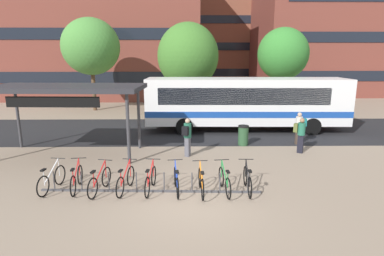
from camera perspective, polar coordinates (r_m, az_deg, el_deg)
ground at (r=10.19m, az=-0.28°, el=-13.11°), size 200.00×200.00×0.00m
bus_lane_asphalt at (r=19.48m, az=-0.57°, el=-0.42°), size 80.00×7.20×0.01m
city_bus at (r=19.49m, az=9.92°, el=4.70°), size 12.07×2.81×3.20m
bike_rack at (r=10.86m, az=-7.54°, el=-10.96°), size 7.46×0.37×0.70m
parked_bicycle_white_0 at (r=11.80m, az=-24.11°, el=-8.54°), size 0.52×1.71×0.99m
parked_bicycle_red_1 at (r=11.51m, az=-20.21°, el=-8.73°), size 0.52×1.72×0.99m
parked_bicycle_red_2 at (r=11.08m, az=-16.41°, el=-9.30°), size 0.53×1.70×0.99m
parked_bicycle_red_3 at (r=10.95m, az=-11.96°, el=-9.31°), size 0.52×1.71×0.99m
parked_bicycle_red_4 at (r=10.81m, az=-7.53°, el=-9.43°), size 0.52×1.72×0.99m
parked_bicycle_blue_5 at (r=10.65m, az=-2.85°, el=-9.66°), size 0.52×1.72×0.99m
parked_bicycle_orange_6 at (r=10.56m, az=1.67°, el=-9.87°), size 0.52×1.72×0.99m
parked_bicycle_green_7 at (r=10.70m, az=5.94°, el=-9.62°), size 0.52×1.72×0.99m
parked_bicycle_black_8 at (r=10.85m, az=10.03°, el=-9.42°), size 0.52×1.72×0.99m
transit_shelter at (r=15.13m, az=-22.04°, el=6.41°), size 6.93×3.41×3.21m
commuter_black_pack_0 at (r=14.16m, az=-0.86°, el=-1.25°), size 0.49×0.60×1.76m
commuter_olive_pack_1 at (r=15.59m, az=19.10°, el=-0.84°), size 0.61×0.53×1.67m
commuter_teal_pack_2 at (r=17.12m, az=18.94°, el=0.32°), size 0.53×0.35×1.68m
trash_bin at (r=16.34m, az=9.29°, el=-1.31°), size 0.55×0.55×1.03m
street_tree_0 at (r=27.98m, az=16.19°, el=12.79°), size 4.20×4.20×6.86m
street_tree_1 at (r=27.85m, az=-17.88°, el=13.88°), size 4.70×4.70×7.59m
street_tree_2 at (r=25.73m, az=-0.73°, el=12.90°), size 4.87×4.87×7.15m
building_left_wing at (r=38.27m, az=-16.51°, el=18.01°), size 22.12×10.99×16.55m
building_right_wing at (r=46.37m, az=27.34°, el=18.49°), size 23.53×13.84×20.31m
building_centre_block at (r=53.61m, az=3.62°, el=15.93°), size 17.58×13.43×14.87m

